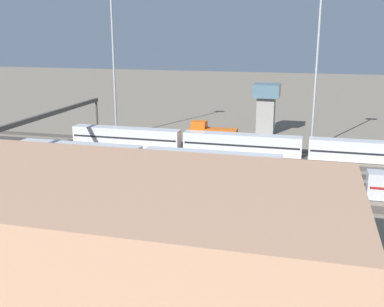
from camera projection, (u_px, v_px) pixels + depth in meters
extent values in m
plane|color=#756B5B|center=(161.00, 162.00, 85.21)|extent=(400.00, 400.00, 0.00)
cube|color=#4C443D|center=(183.00, 144.00, 99.22)|extent=(140.00, 2.80, 0.12)
cube|color=#3D3833|center=(176.00, 149.00, 94.55)|extent=(140.00, 2.80, 0.12)
cube|color=#4C443D|center=(169.00, 155.00, 89.87)|extent=(140.00, 2.80, 0.12)
cube|color=#3D3833|center=(161.00, 162.00, 85.20)|extent=(140.00, 2.80, 0.12)
cube|color=#4C443D|center=(151.00, 170.00, 80.52)|extent=(140.00, 2.80, 0.12)
cube|color=#3D3833|center=(141.00, 178.00, 75.85)|extent=(140.00, 2.80, 0.12)
cube|color=#4C443D|center=(129.00, 188.00, 71.17)|extent=(140.00, 2.80, 0.12)
cube|color=#D85914|center=(213.00, 137.00, 97.13)|extent=(10.00, 3.00, 3.60)
cube|color=#D85914|center=(199.00, 124.00, 97.24)|extent=(3.00, 2.70, 1.40)
cube|color=silver|center=(374.00, 152.00, 84.74)|extent=(23.00, 3.00, 3.80)
cube|color=black|center=(373.00, 152.00, 84.78)|extent=(22.40, 3.06, 0.36)
cube|color=silver|center=(242.00, 144.00, 90.74)|extent=(23.00, 3.00, 3.80)
cube|color=black|center=(242.00, 144.00, 90.75)|extent=(22.40, 3.06, 0.36)
cube|color=silver|center=(126.00, 137.00, 96.74)|extent=(23.00, 3.00, 3.80)
cube|color=black|center=(126.00, 137.00, 96.73)|extent=(22.40, 3.06, 0.36)
cube|color=silver|center=(211.00, 163.00, 77.39)|extent=(23.00, 3.00, 3.80)
cube|color=#285193|center=(211.00, 164.00, 77.44)|extent=(22.40, 3.06, 0.36)
cube|color=silver|center=(80.00, 154.00, 83.39)|extent=(23.00, 3.00, 3.80)
cube|color=#285193|center=(80.00, 156.00, 83.50)|extent=(22.40, 3.06, 0.36)
cube|color=#B7BABF|center=(277.00, 177.00, 69.93)|extent=(23.00, 3.00, 3.80)
cube|color=maroon|center=(277.00, 180.00, 70.05)|extent=(22.40, 3.06, 0.36)
cylinder|color=#9EA0A5|center=(316.00, 76.00, 91.54)|extent=(0.44, 0.44, 29.57)
cylinder|color=#9EA0A5|center=(114.00, 69.00, 102.50)|extent=(0.44, 0.44, 30.52)
cylinder|color=#4C4742|center=(97.00, 119.00, 105.36)|extent=(0.50, 0.50, 8.00)
cylinder|color=#4C4742|center=(0.00, 157.00, 73.38)|extent=(0.50, 0.50, 8.00)
cube|color=#4C4742|center=(55.00, 112.00, 88.25)|extent=(0.70, 35.00, 0.80)
cube|color=tan|center=(41.00, 228.00, 43.60)|extent=(57.05, 21.69, 10.80)
cube|color=gray|center=(266.00, 115.00, 108.87)|extent=(4.00, 4.00, 8.53)
cube|color=slate|center=(267.00, 90.00, 107.40)|extent=(6.00, 6.00, 3.00)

